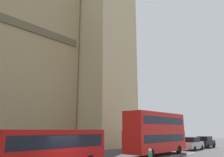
{
  "coord_description": "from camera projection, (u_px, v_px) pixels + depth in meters",
  "views": [
    {
      "loc": [
        -10.05,
        -12.52,
        2.86
      ],
      "look_at": [
        8.78,
        4.09,
        8.57
      ],
      "focal_mm": 36.51,
      "sensor_mm": 36.0,
      "label": 1
    }
  ],
  "objects": [
    {
      "name": "double_decker_bus",
      "position": [
        157.0,
        131.0,
        27.28
      ],
      "size": [
        10.21,
        2.54,
        4.9
      ],
      "color": "red",
      "rests_on": "ground_plane"
    },
    {
      "name": "sedan_lead",
      "position": [
        192.0,
        143.0,
        33.92
      ],
      "size": [
        4.4,
        1.86,
        1.85
      ],
      "color": "#B7B7BC",
      "rests_on": "ground_plane"
    },
    {
      "name": "sedan_trailing",
      "position": [
        206.0,
        142.0,
        38.3
      ],
      "size": [
        4.4,
        1.86,
        1.85
      ],
      "color": "black",
      "rests_on": "ground_plane"
    }
  ]
}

